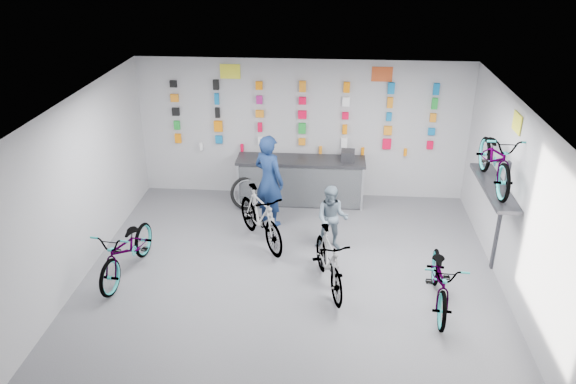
# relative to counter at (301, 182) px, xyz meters

# --- Properties ---
(floor) EXTENTS (8.00, 8.00, 0.00)m
(floor) POSITION_rel_counter_xyz_m (0.00, -3.54, -0.49)
(floor) COLOR #4D4D52
(floor) RESTS_ON ground
(ceiling) EXTENTS (8.00, 8.00, 0.00)m
(ceiling) POSITION_rel_counter_xyz_m (0.00, -3.54, 2.51)
(ceiling) COLOR white
(ceiling) RESTS_ON wall_back
(wall_back) EXTENTS (7.00, 0.00, 7.00)m
(wall_back) POSITION_rel_counter_xyz_m (0.00, 0.46, 1.01)
(wall_back) COLOR #B6B6B8
(wall_back) RESTS_ON floor
(wall_left) EXTENTS (0.00, 8.00, 8.00)m
(wall_left) POSITION_rel_counter_xyz_m (-3.50, -3.54, 1.01)
(wall_left) COLOR #B6B6B8
(wall_left) RESTS_ON floor
(wall_right) EXTENTS (0.00, 8.00, 8.00)m
(wall_right) POSITION_rel_counter_xyz_m (3.50, -3.54, 1.01)
(wall_right) COLOR #B6B6B8
(wall_right) RESTS_ON floor
(counter) EXTENTS (2.70, 0.66, 1.00)m
(counter) POSITION_rel_counter_xyz_m (0.00, 0.00, 0.00)
(counter) COLOR black
(counter) RESTS_ON floor
(merch_wall) EXTENTS (5.55, 0.08, 1.57)m
(merch_wall) POSITION_rel_counter_xyz_m (0.03, 0.39, 1.31)
(merch_wall) COLOR orange
(merch_wall) RESTS_ON wall_back
(wall_bracket) EXTENTS (0.39, 1.90, 2.00)m
(wall_bracket) POSITION_rel_counter_xyz_m (3.33, -2.34, 0.98)
(wall_bracket) COLOR #333338
(wall_bracket) RESTS_ON wall_right
(sign_left) EXTENTS (0.42, 0.02, 0.30)m
(sign_left) POSITION_rel_counter_xyz_m (-1.50, 0.44, 2.23)
(sign_left) COLOR yellow
(sign_left) RESTS_ON wall_back
(sign_right) EXTENTS (0.42, 0.02, 0.30)m
(sign_right) POSITION_rel_counter_xyz_m (1.60, 0.44, 2.23)
(sign_right) COLOR #D04E21
(sign_right) RESTS_ON wall_back
(sign_side) EXTENTS (0.02, 0.40, 0.30)m
(sign_side) POSITION_rel_counter_xyz_m (3.48, -2.34, 2.16)
(sign_side) COLOR yellow
(sign_side) RESTS_ON wall_right
(bike_left) EXTENTS (0.87, 1.93, 0.98)m
(bike_left) POSITION_rel_counter_xyz_m (-2.75, -3.02, 0.00)
(bike_left) COLOR gray
(bike_left) RESTS_ON floor
(bike_center) EXTENTS (0.88, 1.73, 1.00)m
(bike_center) POSITION_rel_counter_xyz_m (0.64, -3.14, 0.02)
(bike_center) COLOR gray
(bike_center) RESTS_ON floor
(bike_right) EXTENTS (0.76, 1.85, 0.95)m
(bike_right) POSITION_rel_counter_xyz_m (2.37, -3.49, -0.01)
(bike_right) COLOR gray
(bike_right) RESTS_ON floor
(bike_service) EXTENTS (1.38, 1.79, 1.08)m
(bike_service) POSITION_rel_counter_xyz_m (-0.64, -1.78, 0.05)
(bike_service) COLOR gray
(bike_service) RESTS_ON floor
(bike_wall) EXTENTS (0.63, 1.80, 0.95)m
(bike_wall) POSITION_rel_counter_xyz_m (3.25, -2.34, 1.57)
(bike_wall) COLOR gray
(bike_wall) RESTS_ON wall_bracket
(clerk) EXTENTS (0.81, 0.75, 1.85)m
(clerk) POSITION_rel_counter_xyz_m (-0.56, -0.98, 0.44)
(clerk) COLOR navy
(clerk) RESTS_ON floor
(customer) EXTENTS (0.66, 0.55, 1.24)m
(customer) POSITION_rel_counter_xyz_m (0.68, -1.88, 0.13)
(customer) COLOR slate
(customer) RESTS_ON floor
(spare_wheel) EXTENTS (0.77, 0.44, 0.71)m
(spare_wheel) POSITION_rel_counter_xyz_m (-1.10, -0.37, -0.14)
(spare_wheel) COLOR black
(spare_wheel) RESTS_ON floor
(register) EXTENTS (0.29, 0.31, 0.22)m
(register) POSITION_rel_counter_xyz_m (0.98, 0.01, 0.62)
(register) COLOR black
(register) RESTS_ON counter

